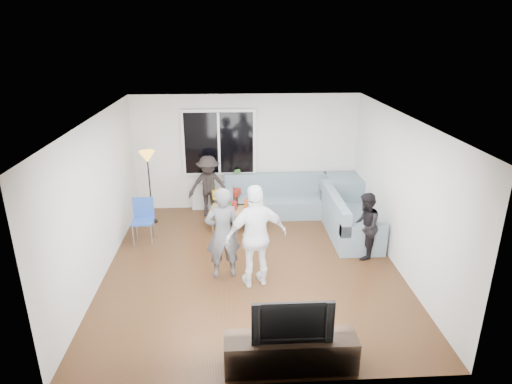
{
  "coord_description": "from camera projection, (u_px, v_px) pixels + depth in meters",
  "views": [
    {
      "loc": [
        -0.32,
        -6.76,
        3.88
      ],
      "look_at": [
        0.1,
        0.6,
        1.15
      ],
      "focal_mm": 30.75,
      "sensor_mm": 36.0,
      "label": 1
    }
  ],
  "objects": [
    {
      "name": "side_chair",
      "position": [
        143.0,
        222.0,
        8.4
      ],
      "size": [
        0.41,
        0.41,
        0.86
      ],
      "primitive_type": null,
      "rotation": [
        0.0,
        0.0,
        0.03
      ],
      "color": "#264CA8",
      "rests_on": "floor"
    },
    {
      "name": "wall_left",
      "position": [
        97.0,
        199.0,
        7.11
      ],
      "size": [
        0.04,
        5.5,
        2.6
      ],
      "primitive_type": "cube",
      "color": "silver",
      "rests_on": "ground"
    },
    {
      "name": "bottle_b",
      "position": [
        230.0,
        208.0,
        8.86
      ],
      "size": [
        0.08,
        0.08,
        0.21
      ],
      "primitive_type": "cylinder",
      "color": "#227F17",
      "rests_on": "coffee_table"
    },
    {
      "name": "television",
      "position": [
        292.0,
        318.0,
        5.12
      ],
      "size": [
        0.96,
        0.13,
        0.55
      ],
      "primitive_type": "imported",
      "color": "black",
      "rests_on": "tv_console"
    },
    {
      "name": "sofa_back_section",
      "position": [
        277.0,
        196.0,
        9.71
      ],
      "size": [
        2.3,
        0.85,
        0.85
      ],
      "primitive_type": null,
      "color": "slate",
      "rests_on": "floor"
    },
    {
      "name": "sofa_right_section",
      "position": [
        350.0,
        214.0,
        8.74
      ],
      "size": [
        2.0,
        0.85,
        0.85
      ],
      "primitive_type": null,
      "rotation": [
        0.0,
        0.0,
        1.57
      ],
      "color": "slate",
      "rests_on": "floor"
    },
    {
      "name": "spectator_back",
      "position": [
        209.0,
        186.0,
        9.57
      ],
      "size": [
        0.9,
        0.54,
        1.36
      ],
      "primitive_type": "imported",
      "rotation": [
        0.0,
        0.0,
        0.04
      ],
      "color": "black",
      "rests_on": "floor"
    },
    {
      "name": "ceiling",
      "position": [
        252.0,
        117.0,
        6.79
      ],
      "size": [
        5.0,
        5.5,
        0.04
      ],
      "primitive_type": "cube",
      "color": "white",
      "rests_on": "ground"
    },
    {
      "name": "player_left",
      "position": [
        223.0,
        233.0,
        7.1
      ],
      "size": [
        0.63,
        0.46,
        1.57
      ],
      "primitive_type": "imported",
      "rotation": [
        0.0,
        0.0,
        3.31
      ],
      "color": "#4E4E54",
      "rests_on": "floor"
    },
    {
      "name": "sofa_corner",
      "position": [
        345.0,
        195.0,
        9.79
      ],
      "size": [
        0.85,
        0.85,
        0.85
      ],
      "primitive_type": "cube",
      "color": "slate",
      "rests_on": "floor"
    },
    {
      "name": "bottle_e",
      "position": [
        252.0,
        202.0,
        9.15
      ],
      "size": [
        0.07,
        0.07,
        0.22
      ],
      "primitive_type": "cylinder",
      "color": "black",
      "rests_on": "coffee_table"
    },
    {
      "name": "bottle_d",
      "position": [
        246.0,
        204.0,
        9.0
      ],
      "size": [
        0.07,
        0.07,
        0.23
      ],
      "primitive_type": "cylinder",
      "color": "#D74E13",
      "rests_on": "coffee_table"
    },
    {
      "name": "floor_lamp",
      "position": [
        150.0,
        188.0,
        9.17
      ],
      "size": [
        0.32,
        0.32,
        1.56
      ],
      "primitive_type": null,
      "color": "#FFAF30",
      "rests_on": "floor"
    },
    {
      "name": "window_frame",
      "position": [
        219.0,
        143.0,
        9.64
      ],
      "size": [
        1.62,
        0.06,
        1.47
      ],
      "primitive_type": "cube",
      "color": "white",
      "rests_on": "wall_back"
    },
    {
      "name": "spectator_right",
      "position": [
        365.0,
        226.0,
        7.78
      ],
      "size": [
        0.63,
        0.71,
        1.22
      ],
      "primitive_type": "imported",
      "rotation": [
        0.0,
        0.0,
        -1.91
      ],
      "color": "black",
      "rests_on": "floor"
    },
    {
      "name": "player_right",
      "position": [
        256.0,
        236.0,
        6.86
      ],
      "size": [
        1.06,
        0.64,
        1.7
      ],
      "primitive_type": "imported",
      "rotation": [
        0.0,
        0.0,
        3.38
      ],
      "color": "white",
      "rests_on": "floor"
    },
    {
      "name": "cushion_yellow",
      "position": [
        221.0,
        194.0,
        9.59
      ],
      "size": [
        0.42,
        0.37,
        0.14
      ],
      "primitive_type": "cube",
      "rotation": [
        0.0,
        0.0,
        0.15
      ],
      "color": "gold",
      "rests_on": "sofa_back_section"
    },
    {
      "name": "coffee_table",
      "position": [
        237.0,
        218.0,
        9.13
      ],
      "size": [
        1.18,
        0.76,
        0.4
      ],
      "primitive_type": "cube",
      "rotation": [
        0.0,
        0.0,
        -0.15
      ],
      "color": "tan",
      "rests_on": "floor"
    },
    {
      "name": "window_mullion",
      "position": [
        219.0,
        143.0,
        9.6
      ],
      "size": [
        0.05,
        0.03,
        1.35
      ],
      "primitive_type": "cube",
      "color": "white",
      "rests_on": "window_frame"
    },
    {
      "name": "wall_right",
      "position": [
        401.0,
        193.0,
        7.38
      ],
      "size": [
        0.04,
        5.5,
        2.6
      ],
      "primitive_type": "cube",
      "color": "silver",
      "rests_on": "ground"
    },
    {
      "name": "cushion_red",
      "position": [
        231.0,
        192.0,
        9.68
      ],
      "size": [
        0.45,
        0.41,
        0.13
      ],
      "primitive_type": "cube",
      "rotation": [
        0.0,
        0.0,
        -0.38
      ],
      "color": "maroon",
      "rests_on": "sofa_back_section"
    },
    {
      "name": "potted_plant",
      "position": [
        236.0,
        176.0,
        9.86
      ],
      "size": [
        0.23,
        0.21,
        0.36
      ],
      "primitive_type": "imported",
      "rotation": [
        0.0,
        0.0,
        -0.27
      ],
      "color": "#366F2C",
      "rests_on": "radiator"
    },
    {
      "name": "radiator",
      "position": [
        221.0,
        196.0,
        10.04
      ],
      "size": [
        1.3,
        0.12,
        0.62
      ],
      "primitive_type": "cube",
      "color": "silver",
      "rests_on": "floor"
    },
    {
      "name": "vase",
      "position": [
        202.0,
        180.0,
        9.85
      ],
      "size": [
        0.23,
        0.23,
        0.19
      ],
      "primitive_type": "imported",
      "rotation": [
        0.0,
        0.0,
        0.34
      ],
      "color": "silver",
      "rests_on": "radiator"
    },
    {
      "name": "wall_back",
      "position": [
        246.0,
        152.0,
        9.84
      ],
      "size": [
        5.0,
        0.04,
        2.6
      ],
      "primitive_type": "cube",
      "color": "silver",
      "rests_on": "ground"
    },
    {
      "name": "bottle_c",
      "position": [
        237.0,
        202.0,
        9.16
      ],
      "size": [
        0.07,
        0.07,
        0.21
      ],
      "primitive_type": "cylinder",
      "color": "black",
      "rests_on": "coffee_table"
    },
    {
      "name": "window_glass",
      "position": [
        219.0,
        143.0,
        9.61
      ],
      "size": [
        1.5,
        0.02,
        1.35
      ],
      "primitive_type": "cube",
      "color": "black",
      "rests_on": "window_frame"
    },
    {
      "name": "tv_console",
      "position": [
        291.0,
        352.0,
        5.3
      ],
      "size": [
        1.6,
        0.4,
        0.44
      ],
      "primitive_type": "cube",
      "color": "#34261A",
      "rests_on": "floor"
    },
    {
      "name": "wall_front",
      "position": [
        264.0,
        289.0,
        4.65
      ],
      "size": [
        5.0,
        0.04,
        2.6
      ],
      "primitive_type": "cube",
      "color": "silver",
      "rests_on": "ground"
    },
    {
      "name": "pitcher",
      "position": [
        233.0,
        206.0,
        9.01
      ],
      "size": [
        0.17,
        0.17,
        0.17
      ],
      "primitive_type": "cylinder",
      "color": "maroon",
      "rests_on": "coffee_table"
    },
    {
      "name": "floor",
      "position": [
        252.0,
        266.0,
        7.7
      ],
      "size": [
        5.0,
        5.5,
        0.04
      ],
      "primitive_type": "cube",
      "color": "#56351C",
      "rests_on": "ground"
    }
  ]
}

